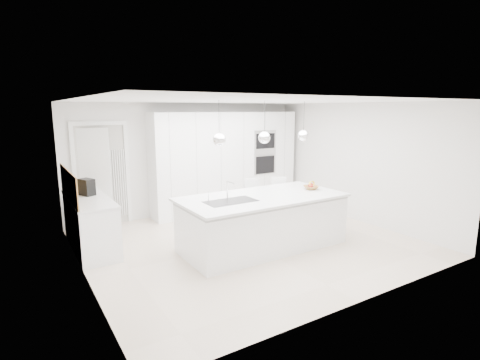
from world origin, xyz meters
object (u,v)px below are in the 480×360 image
fruit_bowl (311,188)px  bar_stool_right (282,202)px  island_base (263,223)px  bar_stool_left (255,204)px  espresso_machine (87,187)px

fruit_bowl → bar_stool_right: 0.89m
fruit_bowl → bar_stool_right: (-0.05, 0.78, -0.44)m
island_base → fruit_bowl: size_ratio=10.24×
bar_stool_left → bar_stool_right: (0.56, -0.16, 0.00)m
fruit_bowl → bar_stool_left: bar_stool_left is taller
island_base → bar_stool_left: 1.07m
bar_stool_right → bar_stool_left: bearing=-173.9°
espresso_machine → island_base: bearing=-57.3°
fruit_bowl → bar_stool_left: 1.20m
island_base → fruit_bowl: fruit_bowl is taller
bar_stool_left → espresso_machine: bearing=170.2°
fruit_bowl → bar_stool_left: bearing=122.9°
bar_stool_left → bar_stool_right: size_ratio=1.00×
espresso_machine → bar_stool_left: size_ratio=0.29×
island_base → espresso_machine: bearing=146.2°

